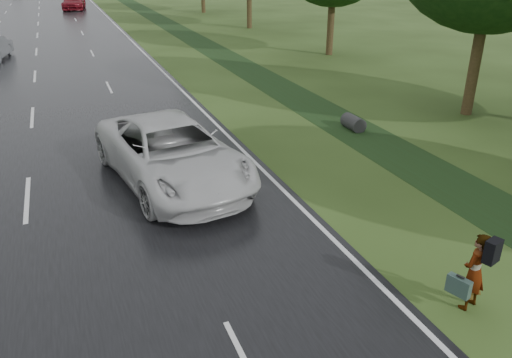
{
  "coord_description": "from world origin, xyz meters",
  "views": [
    {
      "loc": [
        1.4,
        -5.63,
        6.16
      ],
      "look_at": [
        5.3,
        4.35,
        1.3
      ],
      "focal_mm": 35.0,
      "sensor_mm": 36.0,
      "label": 1
    }
  ],
  "objects": [
    {
      "name": "road",
      "position": [
        0.0,
        45.0,
        0.02
      ],
      "size": [
        14.0,
        180.0,
        0.04
      ],
      "primitive_type": "cube",
      "color": "black",
      "rests_on": "ground"
    },
    {
      "name": "far_car_red",
      "position": [
        3.99,
        60.6,
        0.89
      ],
      "size": [
        3.18,
        6.15,
        1.7
      ],
      "primitive_type": "imported",
      "rotation": [
        0.0,
        0.0,
        -0.14
      ],
      "color": "maroon",
      "rests_on": "road"
    },
    {
      "name": "edge_stripe_east",
      "position": [
        6.75,
        45.0,
        0.04
      ],
      "size": [
        0.12,
        180.0,
        0.01
      ],
      "primitive_type": "cube",
      "color": "silver",
      "rests_on": "road"
    },
    {
      "name": "white_pickup",
      "position": [
        4.0,
        7.68,
        0.94
      ],
      "size": [
        4.0,
        6.91,
        1.81
      ],
      "primitive_type": "imported",
      "rotation": [
        0.0,
        0.0,
        0.16
      ],
      "color": "silver",
      "rests_on": "road"
    },
    {
      "name": "center_line",
      "position": [
        0.0,
        45.0,
        0.04
      ],
      "size": [
        0.12,
        180.0,
        0.01
      ],
      "primitive_type": "cube",
      "color": "silver",
      "rests_on": "road"
    },
    {
      "name": "pedestrian",
      "position": [
        7.95,
        0.04,
        0.82
      ],
      "size": [
        0.82,
        0.63,
        1.59
      ],
      "rotation": [
        0.0,
        0.0,
        3.47
      ],
      "color": "#A5998C",
      "rests_on": "ground"
    },
    {
      "name": "drainage_ditch",
      "position": [
        11.5,
        18.71,
        0.04
      ],
      "size": [
        2.2,
        120.0,
        0.56
      ],
      "color": "#1C3113",
      "rests_on": "ground"
    }
  ]
}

